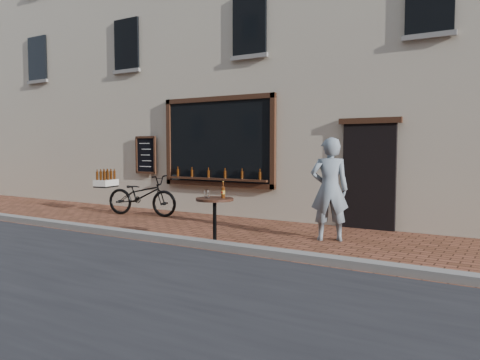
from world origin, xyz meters
The scene contains 6 objects.
ground centered at (0.00, 0.00, 0.00)m, with size 90.00×90.00×0.00m, color #5A301D.
kerb centered at (0.00, 0.20, 0.06)m, with size 90.00×0.25×0.12m, color slate.
shop_building centered at (0.00, 6.50, 5.00)m, with size 28.00×6.20×10.00m.
cargo_bicycle centered at (-3.53, 2.39, 0.52)m, with size 2.32×1.02×1.09m.
bistro_table centered at (0.14, 0.35, 0.60)m, with size 0.65×0.65×1.12m.
pedestrian centered at (1.63, 1.89, 0.94)m, with size 0.69×0.45×1.89m, color slate.
Camera 1 is at (4.69, -6.23, 1.71)m, focal length 35.00 mm.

